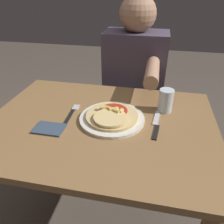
% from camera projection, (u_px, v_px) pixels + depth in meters
% --- Properties ---
extents(ground_plane, '(8.00, 8.00, 0.00)m').
position_uv_depth(ground_plane, '(104.00, 224.00, 1.34)').
color(ground_plane, brown).
extents(dining_table, '(0.98, 0.73, 0.76)m').
position_uv_depth(dining_table, '(101.00, 146.00, 1.01)').
color(dining_table, olive).
rests_on(dining_table, ground_plane).
extents(plate, '(0.28, 0.28, 0.01)m').
position_uv_depth(plate, '(112.00, 118.00, 0.95)').
color(plate, silver).
rests_on(plate, dining_table).
extents(pizza, '(0.23, 0.23, 0.04)m').
position_uv_depth(pizza, '(112.00, 116.00, 0.93)').
color(pizza, '#DBBC7A').
rests_on(pizza, plate).
extents(fork, '(0.03, 0.18, 0.00)m').
position_uv_depth(fork, '(72.00, 113.00, 1.00)').
color(fork, black).
rests_on(fork, dining_table).
extents(knife, '(0.03, 0.22, 0.00)m').
position_uv_depth(knife, '(156.00, 124.00, 0.92)').
color(knife, black).
rests_on(knife, dining_table).
extents(drinking_glass, '(0.06, 0.06, 0.11)m').
position_uv_depth(drinking_glass, '(166.00, 101.00, 0.99)').
color(drinking_glass, silver).
rests_on(drinking_glass, dining_table).
extents(napkin, '(0.12, 0.08, 0.01)m').
position_uv_depth(napkin, '(49.00, 129.00, 0.89)').
color(napkin, '#38475B').
rests_on(napkin, dining_table).
extents(person_diner, '(0.38, 0.52, 1.22)m').
position_uv_depth(person_diner, '(134.00, 81.00, 1.42)').
color(person_diner, '#2D2D38').
rests_on(person_diner, ground_plane).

